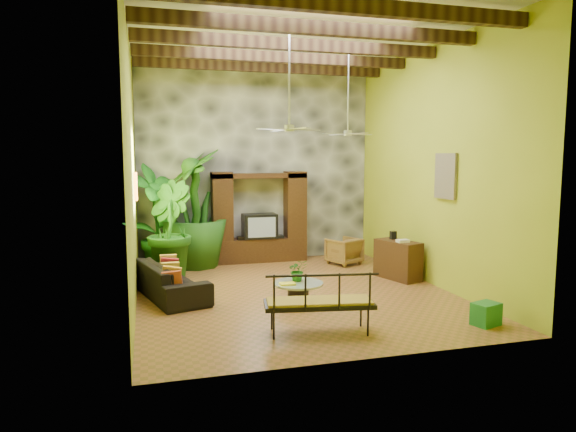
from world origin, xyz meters
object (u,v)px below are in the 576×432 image
object	(u,v)px
ceiling_fan_back	(348,124)
tall_plant_c	(194,209)
tall_plant_b	(168,229)
green_bin	(486,314)
coffee_table	(298,290)
tall_plant_a	(156,217)
sofa	(170,280)
entertainment_center	(259,224)
ceiling_fan_front	(289,117)
wicker_armchair	(344,251)
side_console	(398,260)
iron_bench	(321,300)

from	to	relation	value
ceiling_fan_back	tall_plant_c	xyz separation A→B (m)	(-3.25, 1.76, -1.97)
tall_plant_b	green_bin	xyz separation A→B (m)	(4.75, -4.68, -0.90)
coffee_table	tall_plant_a	bearing A→B (deg)	124.01
sofa	green_bin	distance (m)	5.69
entertainment_center	tall_plant_a	size ratio (longest dim) A/B	0.95
coffee_table	entertainment_center	bearing A→B (deg)	87.98
tall_plant_b	ceiling_fan_front	bearing A→B (deg)	-47.88
sofa	wicker_armchair	world-z (taller)	wicker_armchair
tall_plant_c	side_console	world-z (taller)	tall_plant_c
green_bin	side_console	bearing A→B (deg)	88.01
tall_plant_b	tall_plant_c	xyz separation A→B (m)	(0.68, 1.01, 0.34)
tall_plant_b	green_bin	distance (m)	6.73
ceiling_fan_front	tall_plant_c	xyz separation A→B (m)	(-1.45, 3.36, -1.97)
iron_bench	side_console	bearing A→B (deg)	55.77
sofa	green_bin	size ratio (longest dim) A/B	5.39
entertainment_center	coffee_table	distance (m)	3.99
entertainment_center	side_console	size ratio (longest dim) A/B	2.27
tall_plant_a	iron_bench	bearing A→B (deg)	-66.35
tall_plant_c	iron_bench	xyz separation A→B (m)	(1.38, -5.39, -0.90)
sofa	tall_plant_a	bearing A→B (deg)	-10.58
tall_plant_b	tall_plant_c	bearing A→B (deg)	56.26
entertainment_center	iron_bench	bearing A→B (deg)	-92.82
ceiling_fan_front	green_bin	xyz separation A→B (m)	(2.62, -2.33, -3.22)
tall_plant_b	green_bin	bearing A→B (deg)	-44.61
wicker_armchair	green_bin	size ratio (longest dim) A/B	1.75
coffee_table	side_console	size ratio (longest dim) A/B	0.86
tall_plant_c	coffee_table	bearing A→B (deg)	-68.03
ceiling_fan_front	green_bin	distance (m)	4.76
entertainment_center	tall_plant_a	distance (m)	2.61
ceiling_fan_front	tall_plant_b	size ratio (longest dim) A/B	0.86
entertainment_center	iron_bench	size ratio (longest dim) A/B	1.38
tall_plant_a	wicker_armchair	bearing A→B (deg)	-7.22
wicker_armchair	tall_plant_c	world-z (taller)	tall_plant_c
tall_plant_c	iron_bench	world-z (taller)	tall_plant_c
ceiling_fan_front	wicker_armchair	bearing A→B (deg)	50.66
ceiling_fan_front	tall_plant_b	bearing A→B (deg)	132.12
sofa	side_console	world-z (taller)	side_console
tall_plant_a	coffee_table	distance (m)	4.46
wicker_armchair	green_bin	distance (m)	5.00
ceiling_fan_front	sofa	xyz separation A→B (m)	(-2.17, 0.74, -3.07)
tall_plant_c	entertainment_center	bearing A→B (deg)	5.94
coffee_table	tall_plant_c	bearing A→B (deg)	111.97
sofa	entertainment_center	bearing A→B (deg)	-55.45
iron_bench	side_console	size ratio (longest dim) A/B	1.65
ceiling_fan_front	tall_plant_c	distance (m)	4.16
entertainment_center	ceiling_fan_back	size ratio (longest dim) A/B	1.29
side_console	iron_bench	bearing A→B (deg)	-151.46
side_console	tall_plant_b	bearing A→B (deg)	145.69
wicker_armchair	iron_bench	xyz separation A→B (m)	(-2.24, -4.67, 0.20)
tall_plant_b	tall_plant_a	bearing A→B (deg)	105.63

